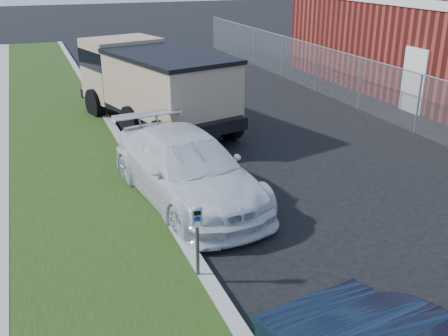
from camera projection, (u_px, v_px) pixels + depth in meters
name	position (u px, v px, depth m)	size (l,w,h in m)	color
ground	(306.00, 222.00, 10.58)	(120.00, 120.00, 0.00)	black
streetside	(11.00, 222.00, 10.44)	(6.12, 50.00, 0.15)	gray
chainlink_fence	(361.00, 74.00, 18.18)	(0.06, 30.06, 30.00)	slate
parking_meter	(197.00, 226.00, 8.22)	(0.19, 0.14, 1.26)	#3F4247
white_wagon	(187.00, 168.00, 11.34)	(2.05, 5.04, 1.46)	silver
dump_truck	(151.00, 81.00, 16.27)	(3.99, 6.82, 2.52)	black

